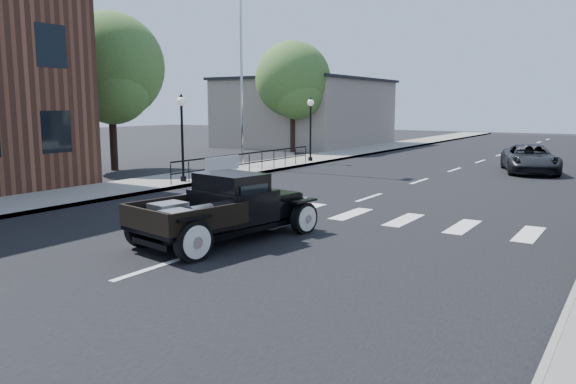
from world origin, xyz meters
The scene contains 14 objects.
ground centered at (0.00, 0.00, 0.00)m, with size 120.00×120.00×0.00m, color black.
road centered at (0.00, 15.00, 0.01)m, with size 14.00×80.00×0.02m, color black.
road_markings centered at (0.00, 10.00, 0.00)m, with size 12.00×60.00×0.06m, color silver, non-canonical shape.
sidewalk_left centered at (-8.50, 15.00, 0.07)m, with size 3.00×80.00×0.15m, color #99968B.
low_building_left centered at (-15.00, 28.00, 2.50)m, with size 10.00×12.00×5.00m, color gray.
railing centered at (-7.30, 10.00, 0.65)m, with size 0.08×10.00×1.00m, color black, non-canonical shape.
banner centered at (-7.22, 8.00, 0.45)m, with size 0.04×2.20×0.60m, color silver, non-canonical shape.
lamp_post_b centered at (-7.60, 6.00, 1.87)m, with size 0.36×0.36×3.44m, color black, non-canonical shape.
lamp_post_c centered at (-7.60, 16.00, 1.87)m, with size 0.36×0.36×3.44m, color black, non-canonical shape.
flagpole centered at (-9.20, 12.00, 6.32)m, with size 0.12×0.12×12.35m, color silver.
big_tree_near centered at (-14.00, 8.00, 3.77)m, with size 5.14×5.14×7.54m, color #42692D, non-canonical shape.
big_tree_far centered at (-12.50, 22.00, 3.71)m, with size 5.05×5.05×7.42m, color #42692D, non-canonical shape.
hotrod_pickup centered at (-0.25, -0.47, 0.81)m, with size 2.17×4.66×1.61m, color black, non-canonical shape.
second_car centered at (3.29, 17.73, 0.66)m, with size 2.20×4.76×1.32m, color black.
Camera 1 is at (7.84, -10.40, 3.12)m, focal length 35.00 mm.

